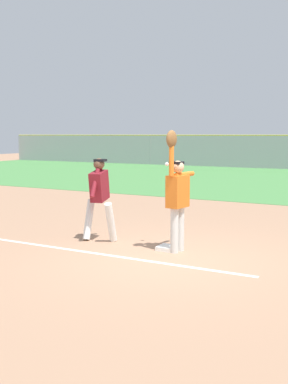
{
  "coord_description": "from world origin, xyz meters",
  "views": [
    {
      "loc": [
        3.73,
        -7.48,
        2.2
      ],
      "look_at": [
        -0.9,
        0.83,
        1.05
      ],
      "focal_mm": 44.51,
      "sensor_mm": 36.0,
      "label": 1
    }
  ],
  "objects_px": {
    "fielder": "(177,193)",
    "parked_car_black": "(275,156)",
    "runner": "(99,193)",
    "parked_car_green": "(198,154)",
    "baseball": "(167,164)",
    "first_base": "(168,248)"
  },
  "relations": [
    {
      "from": "parked_car_black",
      "to": "runner",
      "type": "bearing_deg",
      "value": -80.43
    },
    {
      "from": "parked_car_green",
      "to": "parked_car_black",
      "type": "bearing_deg",
      "value": -4.04
    },
    {
      "from": "baseball",
      "to": "parked_car_green",
      "type": "distance_m",
      "value": 28.25
    },
    {
      "from": "runner",
      "to": "parked_car_green",
      "type": "xyz_separation_m",
      "value": [
        -8.85,
        26.46,
        -0.32
      ]
    },
    {
      "from": "runner",
      "to": "baseball",
      "type": "xyz_separation_m",
      "value": [
        1.46,
        0.18,
        0.64
      ]
    },
    {
      "from": "fielder",
      "to": "runner",
      "type": "distance_m",
      "value": 1.8
    },
    {
      "from": "runner",
      "to": "parked_car_black",
      "type": "bearing_deg",
      "value": 84.49
    },
    {
      "from": "runner",
      "to": "parked_car_green",
      "type": "relative_size",
      "value": 0.39
    },
    {
      "from": "baseball",
      "to": "parked_car_black",
      "type": "distance_m",
      "value": 26.27
    },
    {
      "from": "first_base",
      "to": "parked_car_green",
      "type": "bearing_deg",
      "value": 111.53
    },
    {
      "from": "runner",
      "to": "parked_car_green",
      "type": "bearing_deg",
      "value": 96.87
    },
    {
      "from": "parked_car_green",
      "to": "parked_car_black",
      "type": "relative_size",
      "value": 0.98
    },
    {
      "from": "fielder",
      "to": "runner",
      "type": "bearing_deg",
      "value": 5.24
    },
    {
      "from": "runner",
      "to": "parked_car_green",
      "type": "height_order",
      "value": "runner"
    },
    {
      "from": "parked_car_green",
      "to": "baseball",
      "type": "bearing_deg",
      "value": -69.03
    },
    {
      "from": "parked_car_green",
      "to": "runner",
      "type": "bearing_deg",
      "value": -71.95
    },
    {
      "from": "first_base",
      "to": "runner",
      "type": "relative_size",
      "value": 0.22
    },
    {
      "from": "parked_car_green",
      "to": "fielder",
      "type": "bearing_deg",
      "value": -68.58
    },
    {
      "from": "runner",
      "to": "baseball",
      "type": "height_order",
      "value": "runner"
    },
    {
      "from": "fielder",
      "to": "parked_car_black",
      "type": "distance_m",
      "value": 26.55
    },
    {
      "from": "parked_car_green",
      "to": "first_base",
      "type": "bearing_deg",
      "value": -68.92
    },
    {
      "from": "first_base",
      "to": "parked_car_green",
      "type": "height_order",
      "value": "parked_car_green"
    }
  ]
}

